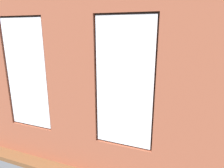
% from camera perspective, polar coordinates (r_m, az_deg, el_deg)
% --- Properties ---
extents(ground_plane, '(7.01, 5.91, 0.10)m').
position_cam_1_polar(ground_plane, '(6.58, 1.67, -9.59)').
color(ground_plane, brown).
extents(brick_wall_with_windows, '(6.41, 0.30, 3.50)m').
position_cam_1_polar(brick_wall_with_windows, '(3.77, -11.34, -0.26)').
color(brick_wall_with_windows, '#9E5138').
rests_on(brick_wall_with_windows, ground_plane).
extents(white_wall_right, '(0.10, 4.91, 3.50)m').
position_cam_1_polar(white_wall_right, '(7.53, -22.18, 6.83)').
color(white_wall_right, white).
rests_on(white_wall_right, ground_plane).
extents(couch_by_window, '(1.84, 0.87, 0.80)m').
position_cam_1_polar(couch_by_window, '(5.09, -12.02, -13.05)').
color(couch_by_window, black).
rests_on(couch_by_window, ground_plane).
extents(couch_left, '(0.88, 1.97, 0.80)m').
position_cam_1_polar(couch_left, '(5.67, 24.85, -11.16)').
color(couch_left, black).
rests_on(couch_left, ground_plane).
extents(coffee_table, '(1.23, 0.71, 0.43)m').
position_cam_1_polar(coffee_table, '(6.65, 1.05, -5.36)').
color(coffee_table, olive).
rests_on(coffee_table, ground_plane).
extents(cup_ceramic, '(0.09, 0.09, 0.11)m').
position_cam_1_polar(cup_ceramic, '(6.61, 1.05, -4.44)').
color(cup_ceramic, '#33567F').
rests_on(cup_ceramic, coffee_table).
extents(candle_jar, '(0.08, 0.08, 0.10)m').
position_cam_1_polar(candle_jar, '(6.65, -2.26, -4.37)').
color(candle_jar, '#B7333D').
rests_on(candle_jar, coffee_table).
extents(table_plant_small, '(0.11, 0.11, 0.19)m').
position_cam_1_polar(table_plant_small, '(6.47, 1.50, -4.44)').
color(table_plant_small, gray).
rests_on(table_plant_small, coffee_table).
extents(remote_silver, '(0.16, 0.15, 0.02)m').
position_cam_1_polar(remote_silver, '(6.64, 4.18, -4.80)').
color(remote_silver, '#B2B2B7').
rests_on(remote_silver, coffee_table).
extents(media_console, '(0.90, 0.42, 0.53)m').
position_cam_1_polar(media_console, '(7.52, -20.49, -4.73)').
color(media_console, black).
rests_on(media_console, ground_plane).
extents(tv_flatscreen, '(1.18, 0.20, 0.84)m').
position_cam_1_polar(tv_flatscreen, '(7.33, -20.97, 0.35)').
color(tv_flatscreen, black).
rests_on(tv_flatscreen, media_console).
extents(papasan_chair, '(1.14, 1.14, 0.71)m').
position_cam_1_polar(papasan_chair, '(8.39, -0.81, -0.37)').
color(papasan_chair, olive).
rests_on(papasan_chair, ground_plane).
extents(potted_plant_near_tv, '(0.78, 0.96, 1.49)m').
position_cam_1_polar(potted_plant_near_tv, '(6.43, -22.40, -4.69)').
color(potted_plant_near_tv, beige).
rests_on(potted_plant_near_tv, ground_plane).
extents(potted_plant_corner_far_left, '(1.14, 0.99, 1.23)m').
position_cam_1_polar(potted_plant_corner_far_left, '(4.28, 28.43, -17.80)').
color(potted_plant_corner_far_left, beige).
rests_on(potted_plant_corner_far_left, ground_plane).
extents(potted_plant_mid_room_small, '(0.29, 0.29, 0.55)m').
position_cam_1_polar(potted_plant_mid_room_small, '(7.11, 12.15, -4.58)').
color(potted_plant_mid_room_small, gray).
rests_on(potted_plant_mid_room_small, ground_plane).
extents(potted_plant_between_couches, '(1.08, 0.98, 1.16)m').
position_cam_1_polar(potted_plant_between_couches, '(4.46, 3.48, -12.83)').
color(potted_plant_between_couches, gray).
rests_on(potted_plant_between_couches, ground_plane).
extents(potted_plant_by_left_couch, '(0.38, 0.38, 0.67)m').
position_cam_1_polar(potted_plant_by_left_couch, '(6.93, 21.07, -4.94)').
color(potted_plant_by_left_couch, brown).
rests_on(potted_plant_by_left_couch, ground_plane).
extents(potted_plant_foreground_right, '(0.82, 0.82, 1.19)m').
position_cam_1_polar(potted_plant_foreground_right, '(9.01, -9.62, 2.49)').
color(potted_plant_foreground_right, brown).
rests_on(potted_plant_foreground_right, ground_plane).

